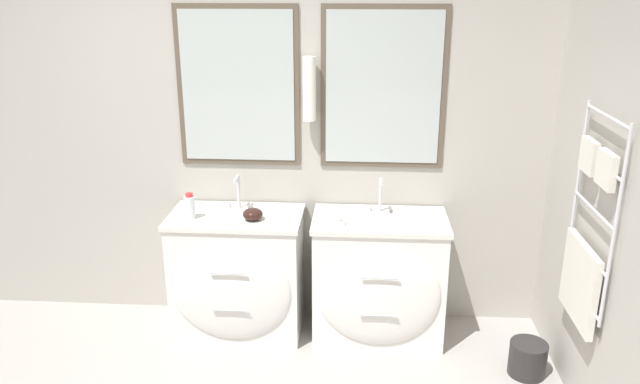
{
  "coord_description": "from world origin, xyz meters",
  "views": [
    {
      "loc": [
        0.87,
        -2.44,
        2.34
      ],
      "look_at": [
        0.61,
        1.16,
        1.11
      ],
      "focal_mm": 35.0,
      "sensor_mm": 36.0,
      "label": 1
    }
  ],
  "objects_px": {
    "toiletry_bottle": "(190,207)",
    "vanity_left": "(237,274)",
    "amenity_bowl": "(253,214)",
    "waste_bin": "(528,358)",
    "vanity_right": "(378,279)"
  },
  "relations": [
    {
      "from": "vanity_left",
      "to": "waste_bin",
      "type": "distance_m",
      "value": 1.95
    },
    {
      "from": "vanity_right",
      "to": "toiletry_bottle",
      "type": "distance_m",
      "value": 1.34
    },
    {
      "from": "vanity_left",
      "to": "amenity_bowl",
      "type": "relative_size",
      "value": 6.74
    },
    {
      "from": "amenity_bowl",
      "to": "vanity_left",
      "type": "bearing_deg",
      "value": 159.2
    },
    {
      "from": "amenity_bowl",
      "to": "waste_bin",
      "type": "relative_size",
      "value": 0.56
    },
    {
      "from": "vanity_left",
      "to": "amenity_bowl",
      "type": "xyz_separation_m",
      "value": [
        0.13,
        -0.05,
        0.46
      ]
    },
    {
      "from": "toiletry_bottle",
      "to": "amenity_bowl",
      "type": "xyz_separation_m",
      "value": [
        0.41,
        0.0,
        -0.04
      ]
    },
    {
      "from": "toiletry_bottle",
      "to": "waste_bin",
      "type": "distance_m",
      "value": 2.34
    },
    {
      "from": "vanity_right",
      "to": "vanity_left",
      "type": "bearing_deg",
      "value": 180.0
    },
    {
      "from": "vanity_right",
      "to": "amenity_bowl",
      "type": "bearing_deg",
      "value": -176.53
    },
    {
      "from": "vanity_left",
      "to": "vanity_right",
      "type": "xyz_separation_m",
      "value": [
        0.96,
        0.0,
        0.0
      ]
    },
    {
      "from": "toiletry_bottle",
      "to": "amenity_bowl",
      "type": "distance_m",
      "value": 0.41
    },
    {
      "from": "waste_bin",
      "to": "vanity_left",
      "type": "bearing_deg",
      "value": 168.66
    },
    {
      "from": "toiletry_bottle",
      "to": "vanity_left",
      "type": "bearing_deg",
      "value": 10.46
    },
    {
      "from": "vanity_right",
      "to": "waste_bin",
      "type": "distance_m",
      "value": 1.05
    }
  ]
}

